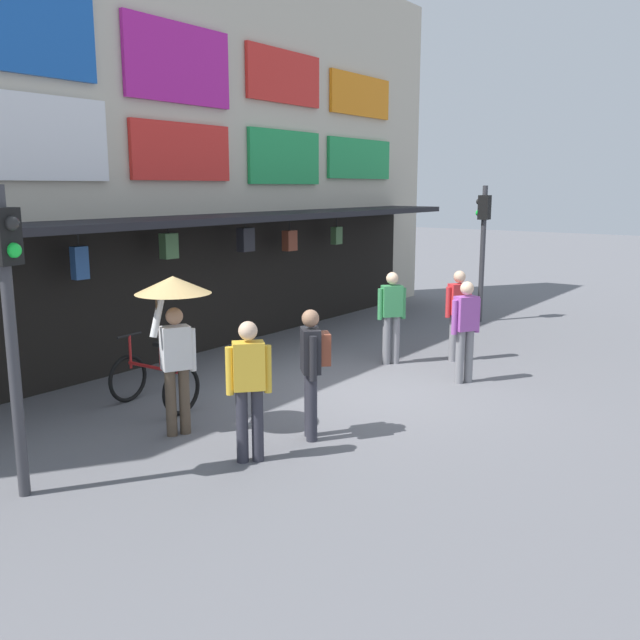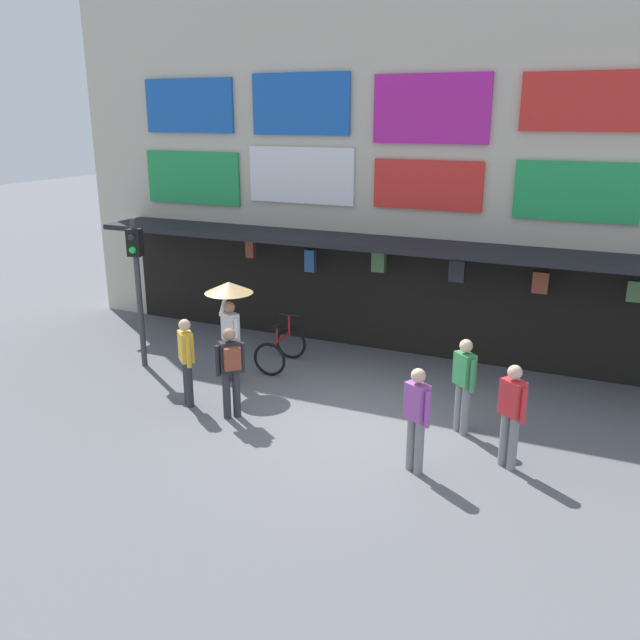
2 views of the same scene
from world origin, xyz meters
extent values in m
plane|color=slate|center=(0.00, 0.00, 0.00)|extent=(80.00, 80.00, 0.00)
cube|color=beige|center=(0.00, 4.60, 4.00)|extent=(18.00, 1.20, 8.00)
cube|color=black|center=(0.00, 3.30, 2.60)|extent=(15.30, 1.40, 0.12)
cube|color=blue|center=(-2.95, 3.95, 5.43)|extent=(2.36, 0.08, 1.32)
cube|color=#B71E93|center=(0.00, 3.95, 5.32)|extent=(2.43, 0.08, 1.38)
cube|color=red|center=(2.95, 3.95, 5.45)|extent=(2.36, 0.08, 1.08)
cube|color=orange|center=(5.90, 3.95, 5.36)|extent=(2.54, 0.08, 0.97)
cube|color=white|center=(-2.95, 3.95, 3.89)|extent=(2.60, 0.08, 1.26)
cube|color=red|center=(0.00, 3.95, 3.80)|extent=(2.34, 0.08, 1.03)
cube|color=green|center=(2.95, 3.95, 3.79)|extent=(2.33, 0.08, 1.13)
cube|color=green|center=(5.90, 3.95, 3.85)|extent=(2.71, 0.08, 0.97)
cylinder|color=black|center=(-2.54, 3.57, 2.41)|extent=(0.02, 0.02, 0.26)
cube|color=#2D5693|center=(-2.54, 3.57, 2.02)|extent=(0.24, 0.14, 0.51)
cylinder|color=black|center=(-0.85, 3.45, 2.47)|extent=(0.02, 0.02, 0.15)
cube|color=#477042|center=(-0.85, 3.45, 2.17)|extent=(0.29, 0.17, 0.43)
cylinder|color=black|center=(0.90, 3.27, 2.47)|extent=(0.02, 0.02, 0.14)
cube|color=#232328|center=(0.90, 3.27, 2.18)|extent=(0.31, 0.19, 0.44)
cylinder|color=black|center=(2.51, 3.49, 2.40)|extent=(0.02, 0.02, 0.27)
cube|color=brown|center=(2.51, 3.49, 2.06)|extent=(0.30, 0.18, 0.43)
cylinder|color=black|center=(4.19, 3.46, 2.40)|extent=(0.02, 0.02, 0.27)
cube|color=#477042|center=(4.19, 3.46, 2.07)|extent=(0.26, 0.15, 0.40)
cube|color=black|center=(0.00, 3.98, 1.25)|extent=(15.30, 0.04, 2.50)
cylinder|color=#38383D|center=(-5.25, 0.84, 1.60)|extent=(0.12, 0.12, 3.20)
cube|color=black|center=(-5.25, 0.84, 2.70)|extent=(0.33, 0.30, 0.56)
sphere|color=black|center=(-5.21, 0.72, 2.83)|extent=(0.15, 0.15, 0.15)
sphere|color=#19DB3D|center=(-5.21, 0.72, 2.57)|extent=(0.15, 0.15, 0.15)
cylinder|color=#38383D|center=(6.45, 0.84, 1.60)|extent=(0.12, 0.12, 3.20)
cube|color=black|center=(6.45, 0.84, 2.70)|extent=(0.30, 0.27, 0.56)
sphere|color=black|center=(6.44, 0.97, 2.83)|extent=(0.15, 0.15, 0.15)
sphere|color=#19DB3D|center=(6.44, 0.97, 2.57)|extent=(0.15, 0.15, 0.15)
torus|color=black|center=(-2.55, 2.55, 0.36)|extent=(0.72, 0.10, 0.72)
torus|color=black|center=(-2.49, 1.45, 0.36)|extent=(0.72, 0.10, 0.72)
cylinder|color=#B21E1E|center=(-2.52, 2.00, 0.61)|extent=(0.10, 0.99, 0.05)
cylinder|color=#B21E1E|center=(-2.51, 1.83, 0.78)|extent=(0.04, 0.04, 0.35)
cube|color=black|center=(-2.51, 1.83, 0.97)|extent=(0.11, 0.20, 0.06)
cylinder|color=#B21E1E|center=(-2.54, 2.46, 0.78)|extent=(0.04, 0.04, 0.50)
cylinder|color=black|center=(-2.54, 2.46, 1.03)|extent=(0.44, 0.06, 0.04)
cylinder|color=gray|center=(1.46, -1.12, 0.44)|extent=(0.14, 0.14, 0.88)
cylinder|color=gray|center=(1.30, -1.03, 0.44)|extent=(0.14, 0.14, 0.88)
cube|color=#9E4CA8|center=(1.38, -1.07, 1.16)|extent=(0.42, 0.37, 0.56)
sphere|color=beige|center=(1.38, -1.07, 1.57)|extent=(0.22, 0.22, 0.22)
cylinder|color=#9E4CA8|center=(1.57, -1.19, 1.11)|extent=(0.09, 0.09, 0.56)
cylinder|color=#9E4CA8|center=(1.19, -0.96, 1.11)|extent=(0.09, 0.09, 0.56)
cylinder|color=#2D2D38|center=(-2.22, -0.65, 0.44)|extent=(0.14, 0.14, 0.88)
cylinder|color=#2D2D38|center=(-2.09, -0.52, 0.44)|extent=(0.14, 0.14, 0.88)
cube|color=#232328|center=(-2.15, -0.58, 1.16)|extent=(0.41, 0.41, 0.56)
sphere|color=#A87A5B|center=(-2.15, -0.58, 1.57)|extent=(0.22, 0.22, 0.22)
cylinder|color=#232328|center=(-2.31, -0.74, 1.11)|extent=(0.09, 0.09, 0.56)
cylinder|color=#232328|center=(-2.00, -0.43, 1.11)|extent=(0.09, 0.09, 0.56)
cube|color=brown|center=(-2.04, -0.70, 1.18)|extent=(0.31, 0.31, 0.40)
cylinder|color=gray|center=(2.57, -0.30, 0.44)|extent=(0.14, 0.14, 0.88)
cylinder|color=gray|center=(2.72, -0.40, 0.44)|extent=(0.14, 0.14, 0.88)
cube|color=red|center=(2.65, -0.35, 1.16)|extent=(0.42, 0.38, 0.56)
sphere|color=beige|center=(2.65, -0.35, 1.57)|extent=(0.22, 0.22, 0.22)
cylinder|color=red|center=(2.46, -0.23, 1.11)|extent=(0.09, 0.09, 0.56)
cylinder|color=red|center=(2.83, -0.47, 1.11)|extent=(0.09, 0.09, 0.56)
cylinder|color=gray|center=(1.66, 0.58, 0.44)|extent=(0.14, 0.14, 0.88)
cylinder|color=gray|center=(1.80, 0.46, 0.44)|extent=(0.14, 0.14, 0.88)
cube|color=#388E51|center=(1.73, 0.52, 1.16)|extent=(0.42, 0.40, 0.56)
sphere|color=beige|center=(1.73, 0.52, 1.57)|extent=(0.22, 0.22, 0.22)
cylinder|color=#388E51|center=(1.56, 0.66, 1.11)|extent=(0.09, 0.09, 0.56)
cylinder|color=#388E51|center=(1.90, 0.38, 1.11)|extent=(0.09, 0.09, 0.56)
cylinder|color=brown|center=(-2.98, 0.85, 0.44)|extent=(0.14, 0.14, 0.88)
cylinder|color=brown|center=(-3.14, 0.93, 0.44)|extent=(0.14, 0.14, 0.88)
cube|color=white|center=(-3.06, 0.89, 1.16)|extent=(0.42, 0.36, 0.56)
sphere|color=#A87A5B|center=(-3.06, 0.89, 1.57)|extent=(0.22, 0.22, 0.22)
cylinder|color=white|center=(-2.86, 0.79, 1.11)|extent=(0.09, 0.09, 0.56)
cylinder|color=white|center=(-3.26, 0.99, 1.56)|extent=(0.23, 0.09, 0.48)
cylinder|color=#4C3823|center=(-3.26, 0.99, 1.67)|extent=(0.02, 0.02, 0.55)
cone|color=#E0B770|center=(-3.06, 0.89, 1.97)|extent=(0.96, 0.96, 0.22)
cylinder|color=#2D2D38|center=(-3.11, -0.52, 0.44)|extent=(0.14, 0.14, 0.88)
cylinder|color=#2D2D38|center=(-3.24, -0.40, 0.44)|extent=(0.14, 0.14, 0.88)
cube|color=gold|center=(-3.17, -0.46, 1.16)|extent=(0.41, 0.40, 0.56)
sphere|color=beige|center=(-3.17, -0.46, 1.57)|extent=(0.22, 0.22, 0.22)
cylinder|color=gold|center=(-3.01, -0.61, 1.11)|extent=(0.09, 0.09, 0.56)
cylinder|color=gold|center=(-3.33, -0.31, 1.11)|extent=(0.09, 0.09, 0.56)
camera|label=1|loc=(-8.82, -5.63, 3.18)|focal=38.54mm
camera|label=2|loc=(3.80, -9.91, 5.23)|focal=37.40mm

